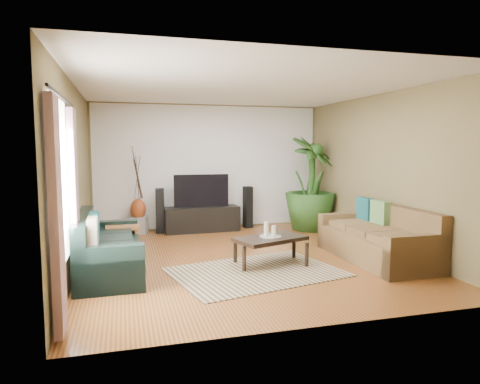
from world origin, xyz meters
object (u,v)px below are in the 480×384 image
object	(u,v)px
coffee_table	(270,251)
speaker_right	(248,207)
television	(201,191)
speaker_left	(160,211)
sofa_right	(376,233)
side_table	(122,241)
pedestal	(139,225)
potted_plant	(311,184)
sofa_left	(110,244)
tv_stand	(202,219)
vase	(138,209)

from	to	relation	value
coffee_table	speaker_right	distance (m)	3.05
television	speaker_left	distance (m)	0.95
sofa_right	side_table	size ratio (longest dim) A/B	3.92
sofa_right	pedestal	size ratio (longest dim) A/B	6.21
potted_plant	speaker_left	bearing A→B (deg)	171.25
speaker_right	sofa_left	bearing A→B (deg)	-147.33
sofa_left	television	world-z (taller)	television
coffee_table	pedestal	world-z (taller)	coffee_table
television	speaker_right	size ratio (longest dim) A/B	1.27
tv_stand	speaker_left	world-z (taller)	speaker_left
side_table	speaker_right	bearing A→B (deg)	35.98
pedestal	coffee_table	bearing A→B (deg)	-58.42
television	pedestal	world-z (taller)	television
side_table	vase	bearing A→B (deg)	80.67
coffee_table	speaker_left	distance (m)	3.24
speaker_left	speaker_right	bearing A→B (deg)	10.80
tv_stand	side_table	world-z (taller)	side_table
tv_stand	pedestal	bearing A→B (deg)	171.41
sofa_left	tv_stand	size ratio (longest dim) A/B	1.26
sofa_left	vase	bearing A→B (deg)	-10.76
sofa_left	speaker_right	bearing A→B (deg)	-46.38
speaker_left	side_table	world-z (taller)	speaker_left
sofa_left	side_table	bearing A→B (deg)	-12.10
television	potted_plant	size ratio (longest dim) A/B	0.58
speaker_right	side_table	bearing A→B (deg)	-155.81
potted_plant	pedestal	distance (m)	3.75
sofa_left	pedestal	distance (m)	2.85
tv_stand	speaker_right	size ratio (longest dim) A/B	1.73
potted_plant	pedestal	world-z (taller)	potted_plant
sofa_right	television	xyz separation A→B (m)	(-2.24, 3.02, 0.44)
speaker_right	potted_plant	distance (m)	1.48
speaker_left	side_table	distance (m)	2.02
potted_plant	vase	xyz separation A→B (m)	(-3.62, 0.57, -0.50)
coffee_table	speaker_right	bearing A→B (deg)	60.34
television	side_table	xyz separation A→B (m)	(-1.62, -1.82, -0.60)
sofa_left	speaker_right	size ratio (longest dim) A/B	2.18
tv_stand	speaker_right	distance (m)	1.09
pedestal	vase	distance (m)	0.33
tv_stand	speaker_right	xyz separation A→B (m)	(1.06, 0.15, 0.19)
potted_plant	coffee_table	bearing A→B (deg)	-126.22
side_table	potted_plant	bearing A→B (deg)	19.30
sofa_left	coffee_table	bearing A→B (deg)	-95.59
potted_plant	tv_stand	bearing A→B (deg)	169.76
coffee_table	vase	distance (m)	3.53
speaker_left	pedestal	distance (m)	0.54
tv_stand	side_table	distance (m)	2.42
vase	speaker_left	bearing A→B (deg)	-10.64
coffee_table	side_table	world-z (taller)	side_table
vase	tv_stand	bearing A→B (deg)	-6.72
coffee_table	speaker_right	world-z (taller)	speaker_right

